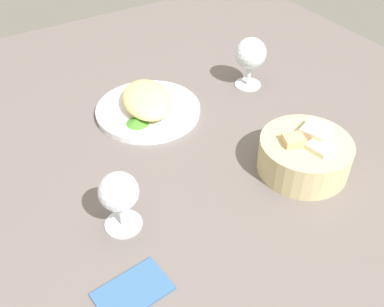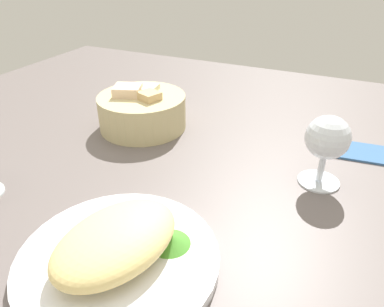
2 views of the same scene
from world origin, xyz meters
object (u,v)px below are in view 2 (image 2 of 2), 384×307
Objects in this scene: plate at (119,259)px; wine_glass_near at (327,141)px; bread_basket at (142,110)px; folded_napkin at (354,150)px.

plate is 2.09× the size of wine_glass_near.
folded_napkin is at bearing -79.94° from bread_basket.
plate is 2.16× the size of folded_napkin.
wine_glass_near reaches higher than folded_napkin.
plate is at bearing 54.05° from folded_napkin.
wine_glass_near is 1.03× the size of folded_napkin.
bread_basket is at bearing 27.19° from plate.
bread_basket is (32.84, 16.87, 2.99)cm from plate.
wine_glass_near reaches higher than bread_basket.
plate is at bearing 145.21° from wine_glass_near.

